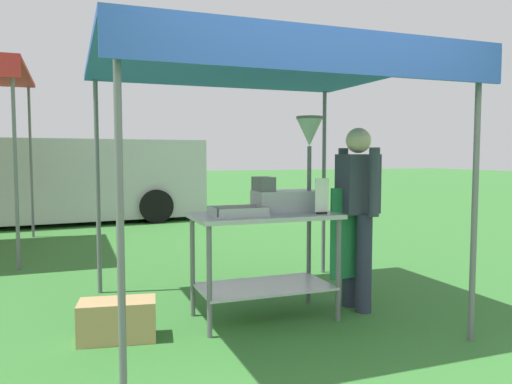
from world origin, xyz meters
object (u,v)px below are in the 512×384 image
Objects in this scene: van_silver at (59,180)px; donut_tray at (238,213)px; donut_cart at (264,242)px; supply_crate at (117,320)px; vendor at (357,208)px; menu_sign at (322,198)px; donut_fryer at (291,179)px; stall_canopy at (260,70)px.

donut_tray is at bearing -78.51° from van_silver.
donut_cart is 1.30m from supply_crate.
menu_sign is at bearing -161.66° from vendor.
supply_crate is (-1.49, -0.17, -1.02)m from donut_fryer.
stall_canopy is 1.43m from donut_cart.
supply_crate is at bearing -179.06° from vendor.
donut_tray is 1.49× the size of menu_sign.
donut_fryer is 0.51× the size of vendor.
van_silver is (-2.58, 7.19, -0.02)m from vendor.
supply_crate is at bearing -173.43° from donut_fryer.
donut_cart is at bearing 3.57° from supply_crate.
donut_cart is 2.73× the size of donut_tray.
stall_canopy is at bearing 147.51° from menu_sign.
donut_tray is at bearing -168.24° from donut_cart.
van_silver is (-0.51, 7.22, 0.73)m from supply_crate.
vendor reaches higher than supply_crate.
vendor is at bearing 0.94° from supply_crate.
vendor is (0.57, -0.14, -0.26)m from donut_fryer.
stall_canopy is at bearing 8.18° from supply_crate.
vendor is 2.20m from supply_crate.
menu_sign is at bearing -61.35° from donut_fryer.
stall_canopy reaches higher than supply_crate.
donut_fryer is 7.33m from van_silver.
vendor reaches higher than donut_tray.
donut_cart is at bearing -161.36° from donut_fryer.
van_silver is (-1.71, 7.15, 0.23)m from donut_cart.
van_silver is (-1.46, 7.20, -0.03)m from donut_tray.
menu_sign is at bearing -22.48° from donut_cart.
stall_canopy reaches higher than vendor.
donut_fryer is (0.54, 0.15, 0.25)m from donut_tray.
stall_canopy is 1.68× the size of vendor.
menu_sign reaches higher than donut_tray.
van_silver reaches higher than donut_cart.
donut_cart is 7.35m from van_silver.
van_silver is at bearing 94.06° from supply_crate.
donut_cart is 0.90m from vendor.
vendor is at bearing 18.34° from menu_sign.
donut_fryer is (0.29, 0.10, 0.52)m from donut_cart.
stall_canopy reaches higher than menu_sign.
donut_cart is 1.46× the size of donut_fryer.
donut_tray is 0.07× the size of van_silver.
menu_sign is (0.69, -0.13, 0.11)m from donut_tray.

